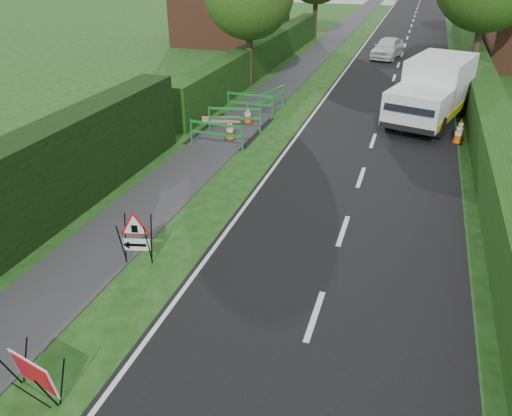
# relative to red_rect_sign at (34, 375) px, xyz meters

# --- Properties ---
(ground) EXTENTS (120.00, 120.00, 0.00)m
(ground) POSITION_rel_red_rect_sign_xyz_m (1.40, 2.32, -0.46)
(ground) COLOR #183F12
(ground) RESTS_ON ground
(road_surface) EXTENTS (6.00, 90.00, 0.02)m
(road_surface) POSITION_rel_red_rect_sign_xyz_m (3.90, 37.32, -0.46)
(road_surface) COLOR black
(road_surface) RESTS_ON ground
(footpath) EXTENTS (2.00, 90.00, 0.02)m
(footpath) POSITION_rel_red_rect_sign_xyz_m (-1.60, 37.32, -0.46)
(footpath) COLOR #2D2D30
(footpath) RESTS_ON ground
(hedge_west_far) EXTENTS (1.00, 24.00, 1.80)m
(hedge_west_far) POSITION_rel_red_rect_sign_xyz_m (-3.60, 24.32, -0.46)
(hedge_west_far) COLOR #14380F
(hedge_west_far) RESTS_ON ground
(hedge_east) EXTENTS (1.20, 50.00, 1.50)m
(hedge_east) POSITION_rel_red_rect_sign_xyz_m (7.90, 18.32, -0.46)
(hedge_east) COLOR #14380F
(hedge_east) RESTS_ON ground
(house_west) EXTENTS (7.50, 7.40, 7.88)m
(house_west) POSITION_rel_red_rect_sign_xyz_m (-8.60, 32.32, 2.43)
(house_west) COLOR brown
(house_west) RESTS_ON ground
(red_rect_sign) EXTENTS (1.04, 0.77, 0.80)m
(red_rect_sign) POSITION_rel_red_rect_sign_xyz_m (0.00, 0.00, 0.00)
(red_rect_sign) COLOR black
(red_rect_sign) RESTS_ON ground
(triangle_sign) EXTENTS (0.93, 0.93, 1.13)m
(triangle_sign) POSITION_rel_red_rect_sign_xyz_m (-0.41, 3.90, 0.32)
(triangle_sign) COLOR black
(triangle_sign) RESTS_ON ground
(works_van) EXTENTS (3.51, 5.84, 2.50)m
(works_van) POSITION_rel_red_rect_sign_xyz_m (5.81, 16.97, 0.86)
(works_van) COLOR silver
(works_van) RESTS_ON ground
(traffic_cone_0) EXTENTS (0.38, 0.38, 0.79)m
(traffic_cone_0) POSITION_rel_red_rect_sign_xyz_m (6.88, 14.57, -0.07)
(traffic_cone_0) COLOR black
(traffic_cone_0) RESTS_ON ground
(traffic_cone_1) EXTENTS (0.38, 0.38, 0.79)m
(traffic_cone_1) POSITION_rel_red_rect_sign_xyz_m (6.96, 15.08, -0.07)
(traffic_cone_1) COLOR black
(traffic_cone_1) RESTS_ON ground
(traffic_cone_2) EXTENTS (0.38, 0.38, 0.79)m
(traffic_cone_2) POSITION_rel_red_rect_sign_xyz_m (6.52, 17.75, -0.07)
(traffic_cone_2) COLOR black
(traffic_cone_2) RESTS_ON ground
(traffic_cone_3) EXTENTS (0.38, 0.38, 0.79)m
(traffic_cone_3) POSITION_rel_red_rect_sign_xyz_m (-1.28, 12.34, -0.07)
(traffic_cone_3) COLOR black
(traffic_cone_3) RESTS_ON ground
(traffic_cone_4) EXTENTS (0.38, 0.38, 0.79)m
(traffic_cone_4) POSITION_rel_red_rect_sign_xyz_m (-1.28, 14.41, -0.07)
(traffic_cone_4) COLOR black
(traffic_cone_4) RESTS_ON ground
(ped_barrier_0) EXTENTS (2.07, 0.43, 1.00)m
(ped_barrier_0) POSITION_rel_red_rect_sign_xyz_m (-1.41, 11.30, 0.17)
(ped_barrier_0) COLOR #17822B
(ped_barrier_0) RESTS_ON ground
(ped_barrier_1) EXTENTS (2.08, 0.83, 1.00)m
(ped_barrier_1) POSITION_rel_red_rect_sign_xyz_m (-1.43, 13.26, 0.17)
(ped_barrier_1) COLOR #17822B
(ped_barrier_1) RESTS_ON ground
(ped_barrier_2) EXTENTS (2.07, 0.40, 1.00)m
(ped_barrier_2) POSITION_rel_red_rect_sign_xyz_m (-1.49, 15.35, 0.17)
(ped_barrier_2) COLOR #17822B
(ped_barrier_2) RESTS_ON ground
(ped_barrier_3) EXTENTS (0.86, 2.08, 1.00)m
(ped_barrier_3) POSITION_rel_red_rect_sign_xyz_m (-0.78, 16.29, 0.17)
(ped_barrier_3) COLOR #17822B
(ped_barrier_3) RESTS_ON ground
(redwhite_plank) EXTENTS (1.44, 0.49, 0.25)m
(redwhite_plank) POSITION_rel_red_rect_sign_xyz_m (-1.99, 13.21, -0.46)
(redwhite_plank) COLOR red
(redwhite_plank) RESTS_ON ground
(hatchback_car) EXTENTS (2.10, 3.98, 1.29)m
(hatchback_car) POSITION_rel_red_rect_sign_xyz_m (3.00, 29.87, 0.18)
(hatchback_car) COLOR white
(hatchback_car) RESTS_ON ground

